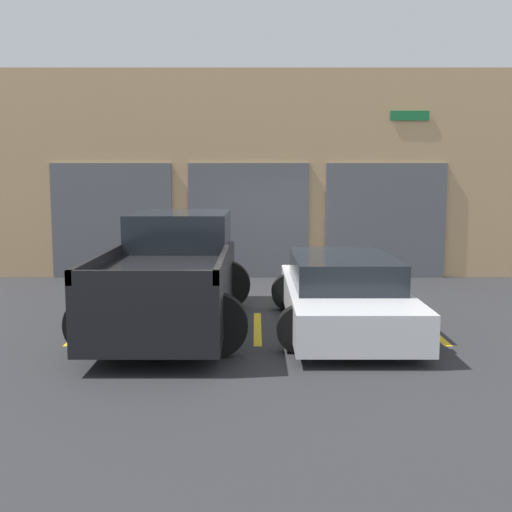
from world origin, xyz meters
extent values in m
plane|color=#2D2D30|center=(0.00, 0.00, 0.00)|extent=(28.00, 28.00, 0.00)
cube|color=tan|center=(0.00, 3.30, 2.44)|extent=(12.88, 0.60, 4.88)
cube|color=#595B60|center=(-3.43, 2.96, 1.35)|extent=(2.83, 0.08, 2.71)
cube|color=#595B60|center=(-0.20, 2.96, 1.35)|extent=(2.83, 0.08, 2.71)
cube|color=#595B60|center=(3.03, 2.96, 1.35)|extent=(2.83, 0.08, 2.71)
cube|color=#197238|center=(3.54, 2.97, 3.80)|extent=(0.90, 0.03, 0.22)
cube|color=black|center=(-1.36, -2.16, 0.69)|extent=(1.82, 5.15, 0.90)
cube|color=#1E2328|center=(-1.36, -0.74, 1.45)|extent=(1.67, 2.32, 0.64)
cube|color=black|center=(-2.23, -3.31, 1.22)|extent=(0.08, 2.83, 0.18)
cube|color=black|center=(-0.49, -3.31, 1.22)|extent=(0.08, 2.83, 0.18)
cube|color=black|center=(-1.36, -4.69, 1.22)|extent=(1.82, 0.08, 0.18)
cylinder|color=black|center=(-2.16, -0.56, 0.43)|extent=(0.87, 0.22, 0.87)
cylinder|color=black|center=(-0.56, -0.56, 0.43)|extent=(0.87, 0.22, 0.87)
cylinder|color=black|center=(-2.16, -3.75, 0.43)|extent=(0.87, 0.22, 0.87)
cylinder|color=black|center=(-0.56, -3.75, 0.43)|extent=(0.87, 0.22, 0.87)
cube|color=white|center=(1.36, -2.16, 0.43)|extent=(1.78, 4.52, 0.55)
cube|color=#1E2328|center=(1.36, -2.04, 0.93)|extent=(1.57, 2.48, 0.45)
cylinder|color=black|center=(0.58, -0.76, 0.33)|extent=(0.66, 0.22, 0.66)
cylinder|color=black|center=(2.15, -0.76, 0.33)|extent=(0.66, 0.22, 0.66)
cylinder|color=black|center=(0.58, -3.56, 0.33)|extent=(0.66, 0.22, 0.66)
cylinder|color=black|center=(2.15, -3.56, 0.33)|extent=(0.66, 0.22, 0.66)
cube|color=gold|center=(-2.73, -2.16, 0.00)|extent=(0.12, 2.20, 0.01)
cube|color=gold|center=(0.00, -2.16, 0.00)|extent=(0.12, 2.20, 0.01)
cube|color=gold|center=(2.73, -2.16, 0.00)|extent=(0.12, 2.20, 0.01)
camera|label=1|loc=(-0.02, -12.16, 2.43)|focal=45.00mm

